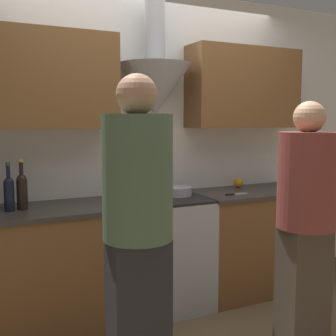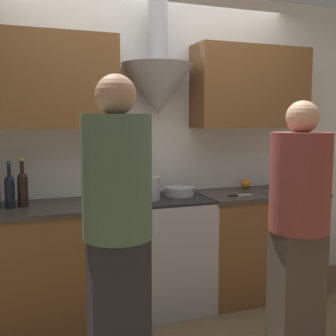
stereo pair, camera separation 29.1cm
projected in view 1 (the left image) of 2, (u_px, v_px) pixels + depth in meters
ground_plane at (183, 325)px, 3.13m from camera, size 12.00×12.00×0.00m
wall_back at (144, 125)px, 3.50m from camera, size 8.40×0.58×2.60m
counter_left at (33, 272)px, 2.96m from camera, size 1.36×0.62×0.90m
counter_right at (250, 240)px, 3.77m from camera, size 1.07×0.62×0.90m
stove_range at (163, 252)px, 3.40m from camera, size 0.69×0.60×0.90m
wine_bottle_5 at (9, 192)px, 2.84m from camera, size 0.07×0.07×0.33m
wine_bottle_6 at (22, 189)px, 2.90m from camera, size 0.07×0.07×0.35m
stock_pot at (146, 189)px, 3.25m from camera, size 0.22×0.22×0.18m
mixing_bowl at (177, 191)px, 3.45m from camera, size 0.24×0.24×0.07m
orange_fruit at (238, 183)px, 3.88m from camera, size 0.09×0.09×0.09m
chefs_knife at (237, 194)px, 3.50m from camera, size 0.21×0.04×0.01m
person_foreground_left at (138, 232)px, 2.10m from camera, size 0.35×0.35×1.74m
person_foreground_right at (306, 222)px, 2.58m from camera, size 0.35×0.35×1.63m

